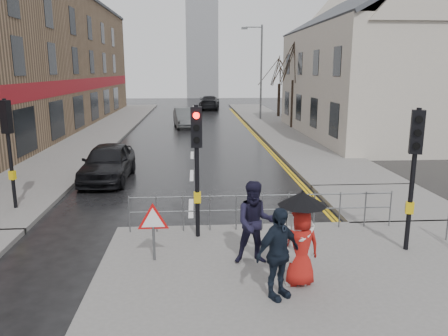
{
  "coord_description": "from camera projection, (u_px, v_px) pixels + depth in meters",
  "views": [
    {
      "loc": [
        0.16,
        -10.53,
        4.36
      ],
      "look_at": [
        1.06,
        2.82,
        1.36
      ],
      "focal_mm": 35.0,
      "sensor_mm": 36.0,
      "label": 1
    }
  ],
  "objects": [
    {
      "name": "ground",
      "position": [
        190.0,
        244.0,
        11.19
      ],
      "size": [
        120.0,
        120.0,
        0.0
      ],
      "primitive_type": "plane",
      "color": "black",
      "rests_on": "ground"
    },
    {
      "name": "near_pavement",
      "position": [
        353.0,
        311.0,
        7.97
      ],
      "size": [
        10.0,
        9.0,
        0.14
      ],
      "primitive_type": "cube",
      "color": "#605E5B",
      "rests_on": "ground"
    },
    {
      "name": "left_pavement",
      "position": [
        107.0,
        128.0,
        33.14
      ],
      "size": [
        4.0,
        44.0,
        0.14
      ],
      "primitive_type": "cube",
      "color": "#605E5B",
      "rests_on": "ground"
    },
    {
      "name": "right_pavement",
      "position": [
        272.0,
        123.0,
        35.94
      ],
      "size": [
        4.0,
        40.0,
        0.14
      ],
      "primitive_type": "cube",
      "color": "#605E5B",
      "rests_on": "ground"
    },
    {
      "name": "pavement_bridge_right",
      "position": [
        386.0,
        202.0,
        14.52
      ],
      "size": [
        4.0,
        4.2,
        0.14
      ],
      "primitive_type": "cube",
      "color": "#605E5B",
      "rests_on": "ground"
    },
    {
      "name": "building_left_terrace",
      "position": [
        21.0,
        61.0,
        30.73
      ],
      "size": [
        8.0,
        42.0,
        10.0
      ],
      "primitive_type": "cube",
      "color": "#8A6C50",
      "rests_on": "ground"
    },
    {
      "name": "building_right_cream",
      "position": [
        376.0,
        64.0,
        28.45
      ],
      "size": [
        9.0,
        16.4,
        10.1
      ],
      "color": "#B6AD9E",
      "rests_on": "ground"
    },
    {
      "name": "church_tower",
      "position": [
        202.0,
        40.0,
        69.67
      ],
      "size": [
        5.0,
        5.0,
        18.0
      ],
      "primitive_type": "cube",
      "color": "gray",
      "rests_on": "ground"
    },
    {
      "name": "traffic_signal_near_left",
      "position": [
        197.0,
        148.0,
        10.86
      ],
      "size": [
        0.28,
        0.27,
        3.4
      ],
      "color": "black",
      "rests_on": "near_pavement"
    },
    {
      "name": "traffic_signal_near_right",
      "position": [
        415.0,
        155.0,
        10.02
      ],
      "size": [
        0.34,
        0.33,
        3.4
      ],
      "color": "black",
      "rests_on": "near_pavement"
    },
    {
      "name": "traffic_signal_far_left",
      "position": [
        8.0,
        134.0,
        13.22
      ],
      "size": [
        0.34,
        0.33,
        3.4
      ],
      "color": "black",
      "rests_on": "left_pavement"
    },
    {
      "name": "guard_railing_front",
      "position": [
        263.0,
        204.0,
        11.72
      ],
      "size": [
        7.14,
        0.04,
        1.0
      ],
      "color": "#595B5E",
      "rests_on": "near_pavement"
    },
    {
      "name": "warning_sign",
      "position": [
        153.0,
        222.0,
        9.74
      ],
      "size": [
        0.8,
        0.07,
        1.35
      ],
      "color": "#595B5E",
      "rests_on": "near_pavement"
    },
    {
      "name": "street_lamp",
      "position": [
        259.0,
        66.0,
        37.8
      ],
      "size": [
        1.83,
        0.25,
        8.0
      ],
      "color": "#595B5E",
      "rests_on": "right_pavement"
    },
    {
      "name": "tree_near",
      "position": [
        294.0,
        59.0,
        31.97
      ],
      "size": [
        2.4,
        2.4,
        6.58
      ],
      "color": "#30251B",
      "rests_on": "right_pavement"
    },
    {
      "name": "tree_far",
      "position": [
        280.0,
        69.0,
        39.95
      ],
      "size": [
        2.4,
        2.4,
        5.64
      ],
      "color": "#30251B",
      "rests_on": "right_pavement"
    },
    {
      "name": "pedestrian_a",
      "position": [
        298.0,
        241.0,
        8.64
      ],
      "size": [
        0.71,
        0.5,
        1.83
      ],
      "primitive_type": "imported",
      "rotation": [
        0.0,
        0.0,
        0.1
      ],
      "color": "white",
      "rests_on": "near_pavement"
    },
    {
      "name": "pedestrian_b",
      "position": [
        255.0,
        223.0,
        9.62
      ],
      "size": [
        0.91,
        0.71,
        1.87
      ],
      "primitive_type": "imported",
      "rotation": [
        0.0,
        0.0,
        -0.01
      ],
      "color": "black",
      "rests_on": "near_pavement"
    },
    {
      "name": "pedestrian_with_umbrella",
      "position": [
        301.0,
        233.0,
        8.59
      ],
      "size": [
        0.96,
        0.96,
        1.93
      ],
      "color": "#A71913",
      "rests_on": "near_pavement"
    },
    {
      "name": "pedestrian_d",
      "position": [
        278.0,
        253.0,
        8.12
      ],
      "size": [
        1.11,
        0.93,
        1.77
      ],
      "primitive_type": "imported",
      "rotation": [
        0.0,
        0.0,
        0.58
      ],
      "color": "black",
      "rests_on": "near_pavement"
    },
    {
      "name": "car_parked",
      "position": [
        108.0,
        162.0,
        17.52
      ],
      "size": [
        1.85,
        4.42,
        1.5
      ],
      "primitive_type": "imported",
      "rotation": [
        0.0,
        0.0,
        -0.02
      ],
      "color": "black",
      "rests_on": "ground"
    },
    {
      "name": "car_mid",
      "position": [
        185.0,
        118.0,
        34.04
      ],
      "size": [
        2.11,
        4.64,
        1.47
      ],
      "primitive_type": "imported",
      "rotation": [
        0.0,
        0.0,
        0.13
      ],
      "color": "#45494A",
      "rests_on": "ground"
    },
    {
      "name": "car_far",
      "position": [
        209.0,
        102.0,
        49.56
      ],
      "size": [
        2.59,
        5.47,
        1.54
      ],
      "primitive_type": "imported",
      "rotation": [
        0.0,
        0.0,
        3.06
      ],
      "color": "black",
      "rests_on": "ground"
    }
  ]
}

